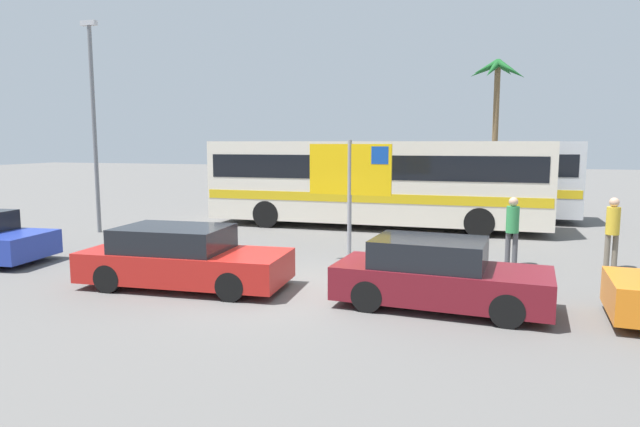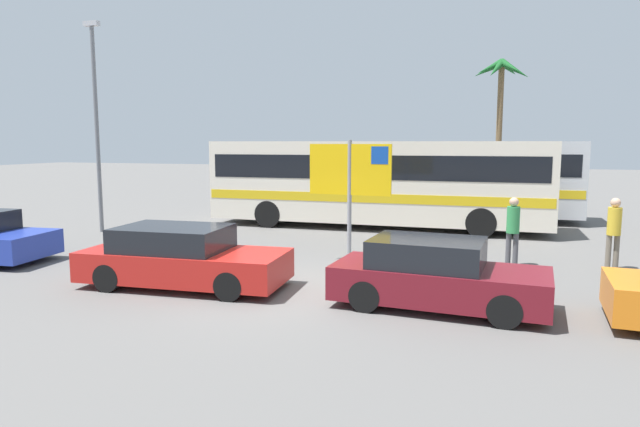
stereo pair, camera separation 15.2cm
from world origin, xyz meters
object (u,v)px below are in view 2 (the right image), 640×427
bus_rear_coach (424,175)px  car_red (182,258)px  car_maroon (436,275)px  bus_front_coach (375,179)px  pedestrian_by_bus (513,226)px  pedestrian_crossing_lot (614,227)px  ferry_sign (351,174)px

bus_rear_coach → car_red: (-3.70, -12.91, -1.15)m
car_red → car_maroon: same height
bus_front_coach → pedestrian_by_bus: bearing=-48.6°
bus_front_coach → bus_rear_coach: (1.35, 3.41, 0.00)m
pedestrian_by_bus → pedestrian_crossing_lot: 2.39m
bus_front_coach → car_maroon: size_ratio=2.97×
car_maroon → pedestrian_crossing_lot: bearing=54.0°
car_maroon → car_red: bearing=-175.2°
bus_front_coach → car_red: (-2.35, -9.50, -1.15)m
ferry_sign → car_maroon: size_ratio=0.78×
bus_front_coach → bus_rear_coach: bearing=68.4°
car_red → car_maroon: bearing=-2.6°
car_red → pedestrian_crossing_lot: size_ratio=2.54×
bus_front_coach → car_maroon: bearing=-71.8°
car_maroon → bus_front_coach: bearing=112.6°
car_maroon → pedestrian_by_bus: pedestrian_by_bus is taller
pedestrian_by_bus → car_red: bearing=137.9°
bus_front_coach → pedestrian_crossing_lot: (6.99, -4.92, -0.72)m
ferry_sign → pedestrian_crossing_lot: ferry_sign is taller
pedestrian_crossing_lot → bus_front_coach: bearing=-129.2°
bus_rear_coach → car_red: bearing=-106.0°
car_maroon → pedestrian_crossing_lot: pedestrian_crossing_lot is taller
bus_front_coach → ferry_sign: bearing=-84.2°
car_red → car_maroon: size_ratio=1.10×
ferry_sign → pedestrian_crossing_lot: (6.35, 1.29, -1.26)m
bus_rear_coach → car_maroon: bearing=-82.2°
bus_front_coach → car_maroon: (3.11, -9.47, -1.15)m
bus_rear_coach → car_red: bus_rear_coach is taller
bus_rear_coach → pedestrian_crossing_lot: bearing=-55.9°
pedestrian_by_bus → pedestrian_crossing_lot: (2.37, 0.32, 0.02)m
car_maroon → pedestrian_by_bus: bearing=74.8°
ferry_sign → car_red: bearing=-126.6°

